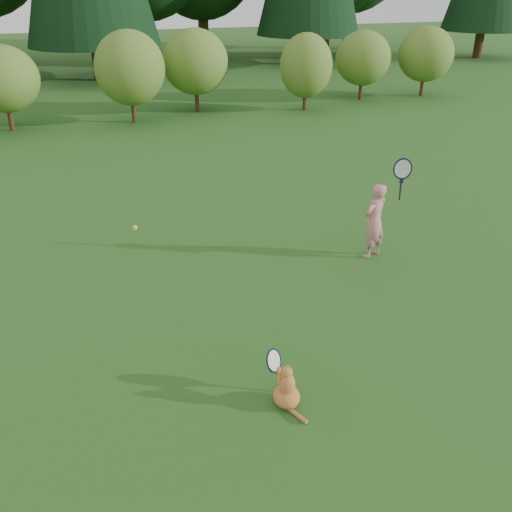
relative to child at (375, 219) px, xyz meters
name	(u,v)px	position (x,y,z in m)	size (l,w,h in m)	color
ground	(262,331)	(-2.53, -1.49, -0.66)	(100.00, 100.00, 0.00)	#204C15
shrub_row	(117,77)	(-2.53, 11.51, 0.74)	(28.00, 3.00, 2.80)	olive
child	(375,219)	(0.00, 0.00, 0.00)	(0.73, 0.46, 1.90)	#D37E83
cat	(286,385)	(-2.79, -2.92, -0.41)	(0.38, 0.73, 0.66)	#C97226
tennis_ball	(135,228)	(-3.86, 0.14, 0.36)	(0.08, 0.08, 0.08)	#99CF18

